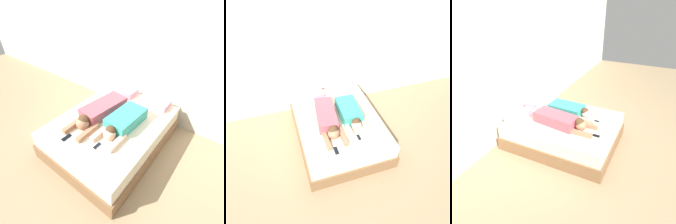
# 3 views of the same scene
# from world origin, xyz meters

# --- Properties ---
(ground_plane) EXTENTS (12.00, 12.00, 0.00)m
(ground_plane) POSITION_xyz_m (0.00, 0.00, 0.00)
(ground_plane) COLOR #9E8460
(wall_back) EXTENTS (12.00, 0.06, 2.60)m
(wall_back) POSITION_xyz_m (0.00, 1.13, 1.30)
(wall_back) COLOR beige
(wall_back) RESTS_ON ground_plane
(bed) EXTENTS (1.52, 1.97, 0.50)m
(bed) POSITION_xyz_m (0.00, 0.00, 0.25)
(bed) COLOR brown
(bed) RESTS_ON ground_plane
(pillow_head_left) EXTENTS (0.50, 0.29, 0.10)m
(pillow_head_left) POSITION_xyz_m (-0.33, 0.78, 0.55)
(pillow_head_left) COLOR pink
(pillow_head_left) RESTS_ON bed
(pillow_head_right) EXTENTS (0.50, 0.29, 0.10)m
(pillow_head_right) POSITION_xyz_m (0.33, 0.78, 0.55)
(pillow_head_right) COLOR pink
(pillow_head_right) RESTS_ON bed
(person_left) EXTENTS (0.42, 1.13, 0.23)m
(person_left) POSITION_xyz_m (-0.21, -0.06, 0.60)
(person_left) COLOR #B24C59
(person_left) RESTS_ON bed
(person_right) EXTENTS (0.38, 0.94, 0.20)m
(person_right) POSITION_xyz_m (0.22, -0.03, 0.59)
(person_right) COLOR teal
(person_right) RESTS_ON bed
(cell_phone_left) EXTENTS (0.06, 0.15, 0.01)m
(cell_phone_left) POSITION_xyz_m (-0.26, -0.70, 0.51)
(cell_phone_left) COLOR black
(cell_phone_left) RESTS_ON bed
(cell_phone_right) EXTENTS (0.06, 0.15, 0.01)m
(cell_phone_right) POSITION_xyz_m (0.18, -0.56, 0.51)
(cell_phone_right) COLOR silver
(cell_phone_right) RESTS_ON bed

